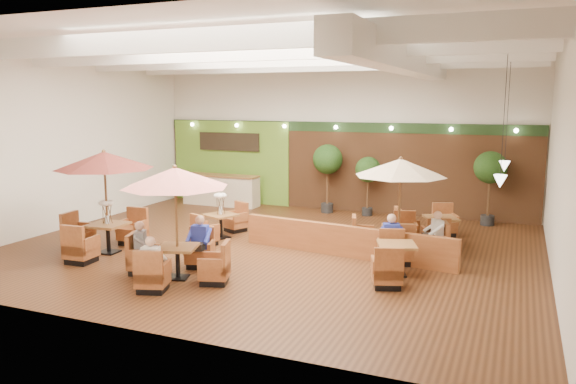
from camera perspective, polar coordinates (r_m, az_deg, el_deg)
The scene contains 17 objects.
room at distance 15.96m, azimuth 0.82°, elevation 7.96°, with size 14.04×14.00×5.52m.
service_counter at distance 21.75m, azimuth -6.81°, elevation 0.19°, with size 3.00×0.75×1.18m.
booth_divider at distance 14.63m, azimuth 5.77°, elevation -4.97°, with size 5.88×0.18×0.81m, color brown.
table_0 at distance 15.38m, azimuth -18.27°, elevation 1.19°, with size 2.63×2.71×2.75m.
table_1 at distance 12.72m, azimuth -11.33°, elevation -0.96°, with size 2.68×2.68×2.60m.
table_2 at distance 14.79m, azimuth 11.30°, elevation 0.40°, with size 2.65×2.65×2.58m.
table_3 at distance 16.57m, azimuth -6.83°, elevation -3.00°, with size 1.07×2.58×1.49m.
table_4 at distance 13.28m, azimuth 10.93°, elevation -6.77°, with size 1.08×2.69×0.95m.
table_5 at distance 16.50m, azimuth 14.24°, elevation -3.76°, with size 1.93×2.73×0.96m.
topiary_0 at distance 20.05m, azimuth 4.05°, elevation 3.06°, with size 1.06×1.06×2.46m.
topiary_1 at distance 19.67m, azimuth 8.14°, elevation 2.03°, with size 0.89×0.89×2.07m.
topiary_2 at distance 19.06m, azimuth 19.85°, elevation 2.09°, with size 1.03×1.03×2.40m.
diner_0 at distance 12.19m, azimuth -13.67°, elevation -6.49°, with size 0.40×0.35×0.75m.
diner_1 at distance 13.71m, azimuth -8.99°, elevation -4.48°, with size 0.43×0.37×0.81m.
diner_2 at distance 13.48m, azimuth -14.57°, elevation -4.94°, with size 0.42×0.44×0.79m.
diner_3 at distance 14.07m, azimuth 10.41°, elevation -4.17°, with size 0.45×0.41×0.81m.
diner_4 at distance 14.83m, azimuth 14.75°, elevation -3.69°, with size 0.41×0.43×0.77m.
Camera 1 is at (6.15, -13.61, 4.00)m, focal length 35.00 mm.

